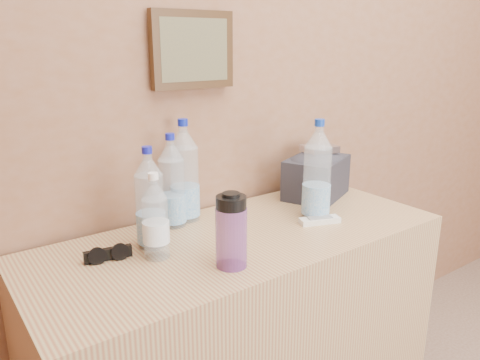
{
  "coord_description": "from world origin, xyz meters",
  "views": [
    {
      "loc": [
        -1.33,
        0.59,
        1.42
      ],
      "look_at": [
        -0.52,
        1.71,
        1.02
      ],
      "focal_mm": 35.0,
      "sensor_mm": 36.0,
      "label": 1
    }
  ],
  "objects_px": {
    "pet_large_b": "(185,176)",
    "pet_large_d": "(317,175)",
    "dresser": "(242,348)",
    "sunglasses": "(108,254)",
    "toiletry_bag": "(316,175)",
    "pet_large_c": "(172,186)",
    "pet_small": "(156,221)",
    "nalgene_bottle": "(231,231)",
    "foil_packet": "(319,149)",
    "pet_large_a": "(150,203)",
    "ac_remote": "(320,220)"
  },
  "relations": [
    {
      "from": "pet_large_b",
      "to": "pet_large_d",
      "type": "xyz_separation_m",
      "value": [
        0.38,
        -0.25,
        -0.0
      ]
    },
    {
      "from": "pet_large_d",
      "to": "pet_large_b",
      "type": "bearing_deg",
      "value": 146.52
    },
    {
      "from": "dresser",
      "to": "sunglasses",
      "type": "height_order",
      "value": "sunglasses"
    },
    {
      "from": "toiletry_bag",
      "to": "pet_large_c",
      "type": "bearing_deg",
      "value": 150.69
    },
    {
      "from": "pet_large_c",
      "to": "pet_small",
      "type": "relative_size",
      "value": 1.25
    },
    {
      "from": "pet_large_b",
      "to": "toiletry_bag",
      "type": "relative_size",
      "value": 1.34
    },
    {
      "from": "pet_large_d",
      "to": "sunglasses",
      "type": "xyz_separation_m",
      "value": [
        -0.71,
        0.1,
        -0.13
      ]
    },
    {
      "from": "pet_large_c",
      "to": "nalgene_bottle",
      "type": "distance_m",
      "value": 0.36
    },
    {
      "from": "nalgene_bottle",
      "to": "pet_large_c",
      "type": "bearing_deg",
      "value": 88.0
    },
    {
      "from": "pet_small",
      "to": "nalgene_bottle",
      "type": "height_order",
      "value": "pet_small"
    },
    {
      "from": "pet_large_d",
      "to": "foil_packet",
      "type": "distance_m",
      "value": 0.26
    },
    {
      "from": "pet_large_a",
      "to": "ac_remote",
      "type": "height_order",
      "value": "pet_large_a"
    },
    {
      "from": "pet_large_b",
      "to": "foil_packet",
      "type": "distance_m",
      "value": 0.57
    },
    {
      "from": "dresser",
      "to": "toiletry_bag",
      "type": "bearing_deg",
      "value": 17.13
    },
    {
      "from": "pet_large_b",
      "to": "ac_remote",
      "type": "height_order",
      "value": "pet_large_b"
    },
    {
      "from": "pet_large_c",
      "to": "pet_large_d",
      "type": "relative_size",
      "value": 0.9
    },
    {
      "from": "pet_large_a",
      "to": "sunglasses",
      "type": "height_order",
      "value": "pet_large_a"
    },
    {
      "from": "pet_large_d",
      "to": "pet_large_a",
      "type": "bearing_deg",
      "value": 168.56
    },
    {
      "from": "dresser",
      "to": "pet_small",
      "type": "relative_size",
      "value": 5.39
    },
    {
      "from": "pet_large_b",
      "to": "ac_remote",
      "type": "xyz_separation_m",
      "value": [
        0.35,
        -0.3,
        -0.14
      ]
    },
    {
      "from": "pet_large_a",
      "to": "pet_small",
      "type": "height_order",
      "value": "pet_large_a"
    },
    {
      "from": "pet_large_c",
      "to": "sunglasses",
      "type": "height_order",
      "value": "pet_large_c"
    },
    {
      "from": "pet_large_b",
      "to": "foil_packet",
      "type": "relative_size",
      "value": 2.84
    },
    {
      "from": "toiletry_bag",
      "to": "foil_packet",
      "type": "xyz_separation_m",
      "value": [
        0.02,
        0.01,
        0.1
      ]
    },
    {
      "from": "ac_remote",
      "to": "foil_packet",
      "type": "xyz_separation_m",
      "value": [
        0.21,
        0.22,
        0.18
      ]
    },
    {
      "from": "toiletry_bag",
      "to": "sunglasses",
      "type": "bearing_deg",
      "value": 160.55
    },
    {
      "from": "pet_large_c",
      "to": "ac_remote",
      "type": "distance_m",
      "value": 0.51
    },
    {
      "from": "dresser",
      "to": "pet_large_c",
      "type": "distance_m",
      "value": 0.61
    },
    {
      "from": "toiletry_bag",
      "to": "nalgene_bottle",
      "type": "bearing_deg",
      "value": -177.85
    },
    {
      "from": "ac_remote",
      "to": "pet_small",
      "type": "bearing_deg",
      "value": -168.76
    },
    {
      "from": "pet_large_d",
      "to": "foil_packet",
      "type": "bearing_deg",
      "value": 43.47
    },
    {
      "from": "ac_remote",
      "to": "nalgene_bottle",
      "type": "bearing_deg",
      "value": -148.89
    },
    {
      "from": "nalgene_bottle",
      "to": "sunglasses",
      "type": "relative_size",
      "value": 1.58
    },
    {
      "from": "dresser",
      "to": "nalgene_bottle",
      "type": "bearing_deg",
      "value": -133.54
    },
    {
      "from": "pet_large_b",
      "to": "nalgene_bottle",
      "type": "bearing_deg",
      "value": -100.95
    },
    {
      "from": "pet_large_a",
      "to": "sunglasses",
      "type": "bearing_deg",
      "value": -173.84
    },
    {
      "from": "pet_large_c",
      "to": "pet_large_d",
      "type": "height_order",
      "value": "pet_large_d"
    },
    {
      "from": "dresser",
      "to": "pet_large_c",
      "type": "bearing_deg",
      "value": 123.61
    },
    {
      "from": "sunglasses",
      "to": "foil_packet",
      "type": "xyz_separation_m",
      "value": [
        0.89,
        0.08,
        0.17
      ]
    },
    {
      "from": "pet_small",
      "to": "nalgene_bottle",
      "type": "bearing_deg",
      "value": -50.42
    },
    {
      "from": "pet_large_a",
      "to": "foil_packet",
      "type": "xyz_separation_m",
      "value": [
        0.75,
        0.06,
        0.05
      ]
    },
    {
      "from": "sunglasses",
      "to": "dresser",
      "type": "bearing_deg",
      "value": -0.9
    },
    {
      "from": "pet_large_a",
      "to": "pet_large_d",
      "type": "xyz_separation_m",
      "value": [
        0.57,
        -0.11,
        0.02
      ]
    },
    {
      "from": "dresser",
      "to": "pet_large_c",
      "type": "xyz_separation_m",
      "value": [
        -0.13,
        0.2,
        0.56
      ]
    },
    {
      "from": "pet_large_c",
      "to": "foil_packet",
      "type": "height_order",
      "value": "pet_large_c"
    },
    {
      "from": "pet_large_b",
      "to": "pet_large_d",
      "type": "distance_m",
      "value": 0.45
    },
    {
      "from": "pet_large_c",
      "to": "pet_large_d",
      "type": "xyz_separation_m",
      "value": [
        0.44,
        -0.22,
        0.01
      ]
    },
    {
      "from": "pet_large_c",
      "to": "ac_remote",
      "type": "height_order",
      "value": "pet_large_c"
    },
    {
      "from": "sunglasses",
      "to": "nalgene_bottle",
      "type": "bearing_deg",
      "value": -31.84
    },
    {
      "from": "dresser",
      "to": "pet_small",
      "type": "height_order",
      "value": "pet_small"
    }
  ]
}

